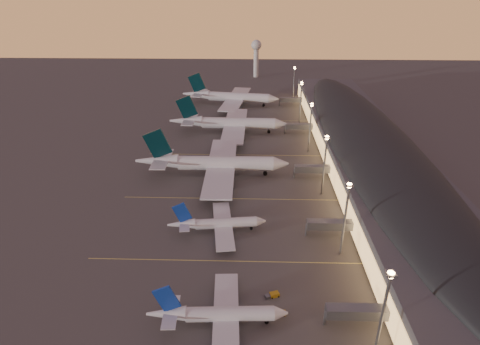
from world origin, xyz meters
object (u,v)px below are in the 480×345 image
airliner_narrow_south (218,314)px  airliner_narrow_north (217,224)px  radar_tower (256,52)px  airliner_wide_near (212,163)px  airliner_wide_far (230,97)px  airliner_wide_mid (228,123)px  baggage_tug_a (280,313)px  baggage_tug_b (273,295)px

airliner_narrow_south → airliner_narrow_north: size_ratio=1.05×
radar_tower → airliner_wide_near: bearing=-95.8°
airliner_wide_far → airliner_wide_mid: bearing=-80.1°
airliner_wide_mid → baggage_tug_a: size_ratio=19.28×
radar_tower → airliner_narrow_south: bearing=-92.2°
airliner_narrow_north → baggage_tug_a: airliner_narrow_north is taller
airliner_wide_mid → airliner_wide_near: bearing=-92.9°
baggage_tug_a → baggage_tug_b: bearing=105.8°
airliner_narrow_south → radar_tower: (11.39, 290.73, 18.52)m
airliner_narrow_south → airliner_wide_near: (-9.38, 87.55, 2.34)m
airliner_narrow_north → airliner_wide_far: size_ratio=0.51×
airliner_wide_near → baggage_tug_a: size_ratio=19.63×
airliner_wide_far → baggage_tug_b: (21.68, -189.69, -5.11)m
airliner_wide_far → radar_tower: radar_tower is taller
airliner_narrow_north → airliner_wide_mid: size_ratio=0.51×
airliner_wide_mid → baggage_tug_b: bearing=-80.3°
airliner_wide_mid → airliner_narrow_south: bearing=-86.7°
airliner_wide_near → baggage_tug_b: (23.90, -77.17, -5.15)m
baggage_tug_a → baggage_tug_b: 6.80m
airliner_wide_far → baggage_tug_a: (23.27, -196.30, -5.18)m
airliner_wide_far → baggage_tug_a: 197.75m
airliner_wide_mid → baggage_tug_b: size_ratio=15.87×
airliner_narrow_north → radar_tower: radar_tower is taller
airliner_narrow_south → airliner_wide_far: size_ratio=0.53×
airliner_narrow_north → radar_tower: 249.64m
airliner_wide_mid → airliner_wide_far: size_ratio=0.99×
airliner_wide_far → baggage_tug_a: size_ratio=19.53×
airliner_narrow_north → baggage_tug_a: 43.27m
airliner_wide_far → baggage_tug_b: airliner_wide_far is taller
baggage_tug_b → airliner_wide_far: bearing=77.0°
airliner_wide_mid → baggage_tug_a: airliner_wide_mid is taller
airliner_wide_near → radar_tower: size_ratio=2.12×
airliner_narrow_north → baggage_tug_b: (18.04, -31.86, -2.65)m
airliner_narrow_north → baggage_tug_a: bearing=-70.3°
baggage_tug_b → airliner_narrow_north: bearing=100.0°
airliner_wide_mid → airliner_wide_far: 56.43m
airliner_narrow_north → airliner_wide_mid: airliner_wide_mid is taller
airliner_narrow_north → baggage_tug_a: size_ratio=9.87×
airliner_wide_far → airliner_wide_near: bearing=-83.0°
airliner_narrow_north → baggage_tug_b: size_ratio=8.12×
airliner_wide_mid → radar_tower: bearing=84.7°
airliner_wide_near → airliner_wide_mid: 56.27m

